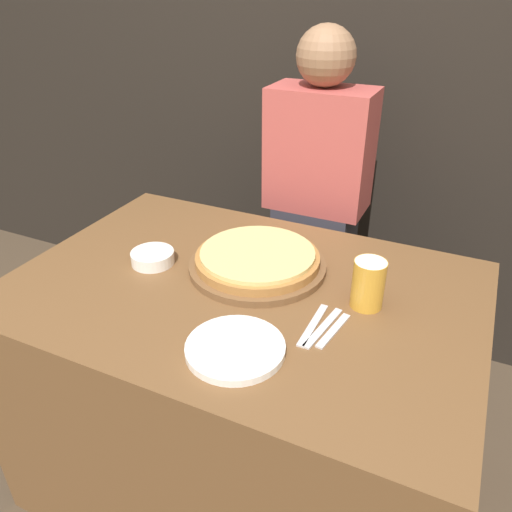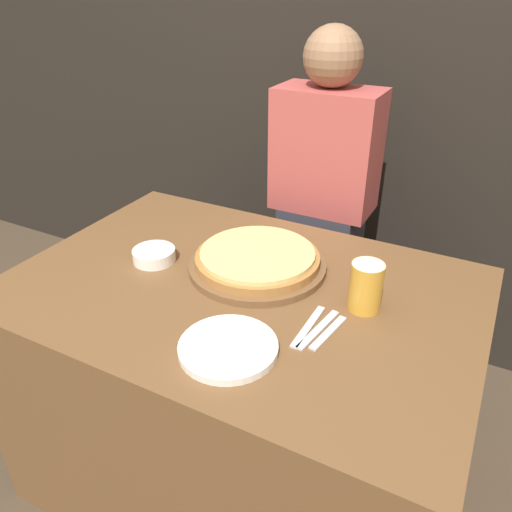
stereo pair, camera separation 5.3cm
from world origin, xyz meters
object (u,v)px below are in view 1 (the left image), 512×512
at_px(beer_glass, 368,282).
at_px(fork, 313,325).
at_px(pizza_on_board, 256,260).
at_px(side_bowl, 153,257).
at_px(dinner_knife, 323,328).
at_px(diner_person, 315,223).
at_px(spoon, 333,331).
at_px(dinner_plate, 235,348).

distance_m(beer_glass, fork, 0.18).
relative_size(pizza_on_board, fork, 2.22).
height_order(side_bowl, dinner_knife, side_bowl).
distance_m(dinner_knife, diner_person, 0.76).
height_order(fork, spoon, same).
height_order(beer_glass, dinner_plate, beer_glass).
bearing_deg(diner_person, spoon, -68.04).
xyz_separation_m(dinner_knife, diner_person, (-0.26, 0.71, -0.09)).
relative_size(dinner_plate, dinner_knife, 1.28).
relative_size(dinner_plate, fork, 1.28).
distance_m(side_bowl, fork, 0.52).
bearing_deg(side_bowl, spoon, -8.78).
height_order(beer_glass, diner_person, diner_person).
height_order(side_bowl, diner_person, diner_person).
relative_size(beer_glass, side_bowl, 1.03).
xyz_separation_m(dinner_plate, fork, (0.12, 0.16, -0.01)).
bearing_deg(pizza_on_board, dinner_knife, -34.99).
bearing_deg(diner_person, side_bowl, -114.12).
height_order(pizza_on_board, dinner_knife, pizza_on_board).
bearing_deg(beer_glass, pizza_on_board, 172.18).
height_order(beer_glass, dinner_knife, beer_glass).
relative_size(spoon, diner_person, 0.11).
relative_size(pizza_on_board, side_bowl, 3.14).
bearing_deg(diner_person, fork, -71.60).
bearing_deg(side_bowl, pizza_on_board, 18.48).
bearing_deg(dinner_knife, pizza_on_board, 145.01).
xyz_separation_m(fork, diner_person, (-0.24, 0.71, -0.09)).
bearing_deg(dinner_knife, beer_glass, 64.13).
distance_m(beer_glass, diner_person, 0.68).
bearing_deg(dinner_plate, spoon, 42.50).
xyz_separation_m(dinner_plate, spoon, (0.17, 0.16, -0.01)).
height_order(fork, dinner_knife, same).
xyz_separation_m(dinner_plate, dinner_knife, (0.15, 0.16, -0.01)).
xyz_separation_m(spoon, diner_person, (-0.29, 0.71, -0.09)).
xyz_separation_m(fork, spoon, (0.05, 0.00, -0.00)).
relative_size(beer_glass, dinner_plate, 0.57).
distance_m(dinner_plate, side_bowl, 0.46).
height_order(dinner_knife, spoon, same).
height_order(beer_glass, side_bowl, beer_glass).
relative_size(beer_glass, spoon, 0.85).
relative_size(dinner_knife, spoon, 1.17).
xyz_separation_m(side_bowl, fork, (0.51, -0.09, -0.02)).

